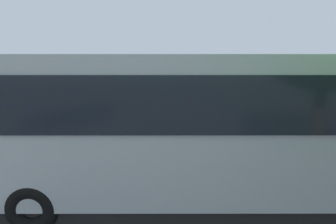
{
  "coord_description": "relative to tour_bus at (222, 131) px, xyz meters",
  "views": [
    {
      "loc": [
        1.18,
        11.37,
        3.24
      ],
      "look_at": [
        1.29,
        0.12,
        1.1
      ],
      "focal_mm": 32.28,
      "sensor_mm": 36.0,
      "label": 1
    }
  ],
  "objects": [
    {
      "name": "spectator_far_right",
      "position": [
        2.21,
        -2.78,
        -0.58
      ],
      "size": [
        0.58,
        0.35,
        1.78
      ],
      "color": "black",
      "rests_on": "ground_plane"
    },
    {
      "name": "parked_motorcycle_silver",
      "position": [
        -1.99,
        -1.81,
        -1.16
      ],
      "size": [
        2.03,
        0.72,
        0.99
      ],
      "color": "black",
      "rests_on": "ground_plane"
    },
    {
      "name": "ground_plane",
      "position": [
        -0.1,
        -5.16,
        -1.65
      ],
      "size": [
        80.0,
        80.0,
        0.0
      ],
      "primitive_type": "plane",
      "color": "#38383D"
    },
    {
      "name": "bay_line_c",
      "position": [
        0.72,
        -6.49,
        -1.64
      ],
      "size": [
        0.14,
        4.46,
        0.01
      ],
      "color": "white",
      "rests_on": "ground_plane"
    },
    {
      "name": "traffic_cone",
      "position": [
        2.48,
        -6.85,
        -1.34
      ],
      "size": [
        0.34,
        0.34,
        0.63
      ],
      "color": "orange",
      "rests_on": "ground_plane"
    },
    {
      "name": "tour_bus",
      "position": [
        0.0,
        0.0,
        0.0
      ],
      "size": [
        10.39,
        2.68,
        3.25
      ],
      "color": "#B7BABF",
      "rests_on": "ground_plane"
    },
    {
      "name": "spectator_left",
      "position": [
        -1.62,
        -2.68,
        -0.61
      ],
      "size": [
        0.58,
        0.34,
        1.74
      ],
      "color": "#473823",
      "rests_on": "ground_plane"
    },
    {
      "name": "spectator_centre",
      "position": [
        -0.19,
        -2.69,
        -0.61
      ],
      "size": [
        0.58,
        0.37,
        1.74
      ],
      "color": "black",
      "rests_on": "ground_plane"
    },
    {
      "name": "bay_line_e",
      "position": [
        5.67,
        -6.49,
        -1.64
      ],
      "size": [
        0.14,
        3.91,
        0.01
      ],
      "color": "white",
      "rests_on": "ground_plane"
    },
    {
      "name": "bay_line_a",
      "position": [
        -4.24,
        -6.49,
        -1.64
      ],
      "size": [
        0.15,
        4.71,
        0.01
      ],
      "color": "white",
      "rests_on": "ground_plane"
    },
    {
      "name": "stunt_motorcycle",
      "position": [
        4.57,
        -8.2,
        -1.03
      ],
      "size": [
        2.03,
        0.69,
        1.23
      ],
      "color": "black",
      "rests_on": "ground_plane"
    },
    {
      "name": "bay_line_b",
      "position": [
        -1.76,
        -6.49,
        -1.64
      ],
      "size": [
        0.14,
        3.87,
        0.01
      ],
      "color": "white",
      "rests_on": "ground_plane"
    },
    {
      "name": "bay_line_d",
      "position": [
        3.2,
        -6.49,
        -1.64
      ],
      "size": [
        0.15,
        4.81,
        0.01
      ],
      "color": "white",
      "rests_on": "ground_plane"
    },
    {
      "name": "spectator_right",
      "position": [
        1.05,
        -2.43,
        -0.59
      ],
      "size": [
        0.58,
        0.36,
        1.77
      ],
      "color": "black",
      "rests_on": "ground_plane"
    },
    {
      "name": "spectator_far_left",
      "position": [
        -2.78,
        -2.51,
        -0.63
      ],
      "size": [
        0.58,
        0.37,
        1.71
      ],
      "color": "#473823",
      "rests_on": "ground_plane"
    }
  ]
}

